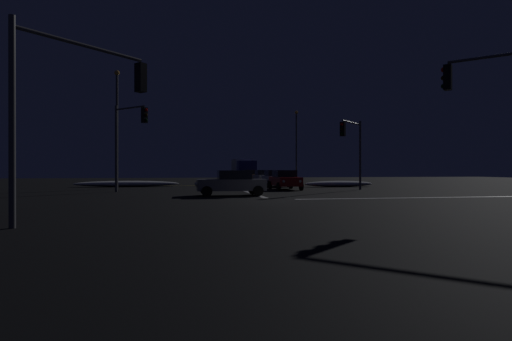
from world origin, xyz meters
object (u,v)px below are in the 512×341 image
at_px(traffic_signal_ne, 353,141).
at_px(sedan_white, 275,178).
at_px(traffic_signal_nw, 128,132).
at_px(sedan_red, 285,180).
at_px(streetlamp_right_far, 296,141).
at_px(sedan_silver, 264,177).
at_px(box_truck, 243,169).
at_px(sedan_gray_crossing, 232,183).
at_px(traffic_signal_sw, 78,91).
at_px(sedan_orange, 249,176).
at_px(streetlamp_left_near, 117,121).

bearing_deg(traffic_signal_ne, sedan_white, 117.02).
relative_size(sedan_white, traffic_signal_nw, 0.69).
xyz_separation_m(sedan_red, streetlamp_right_far, (6.55, 19.82, 4.54)).
height_order(sedan_silver, streetlamp_right_far, streetlamp_right_far).
distance_m(box_truck, sedan_gray_crossing, 32.83).
bearing_deg(traffic_signal_sw, sedan_orange, 72.74).
height_order(sedan_orange, traffic_signal_sw, traffic_signal_sw).
xyz_separation_m(sedan_silver, traffic_signal_nw, (-12.62, -14.54, 3.44)).
xyz_separation_m(box_truck, traffic_signal_sw, (-11.83, -44.16, 2.40)).
xyz_separation_m(sedan_white, traffic_signal_nw, (-12.43, -8.09, 3.44)).
relative_size(sedan_red, sedan_white, 1.00).
relative_size(sedan_gray_crossing, traffic_signal_ne, 0.79).
bearing_deg(sedan_silver, sedan_red, -93.20).
bearing_deg(streetlamp_left_near, sedan_white, 7.99).
relative_size(sedan_red, traffic_signal_sw, 0.73).
height_order(sedan_gray_crossing, traffic_signal_nw, traffic_signal_nw).
bearing_deg(traffic_signal_nw, sedan_orange, 60.02).
bearing_deg(sedan_silver, sedan_white, -91.74).
relative_size(sedan_red, sedan_silver, 1.00).
bearing_deg(sedan_red, sedan_white, 85.17).
bearing_deg(traffic_signal_nw, box_truck, 66.10).
distance_m(sedan_red, sedan_orange, 18.61).
bearing_deg(sedan_orange, streetlamp_right_far, 10.68).
height_order(sedan_orange, traffic_signal_ne, traffic_signal_ne).
bearing_deg(sedan_orange, traffic_signal_nw, -119.98).
height_order(sedan_silver, sedan_gray_crossing, same).
bearing_deg(traffic_signal_sw, sedan_red, 58.48).
bearing_deg(box_truck, sedan_silver, -88.61).
distance_m(box_truck, traffic_signal_sw, 45.78).
bearing_deg(traffic_signal_sw, streetlamp_left_near, 95.31).
relative_size(sedan_silver, sedan_orange, 1.00).
bearing_deg(sedan_gray_crossing, sedan_red, 53.17).
relative_size(box_truck, streetlamp_left_near, 0.83).
relative_size(sedan_white, streetlamp_right_far, 0.47).
height_order(sedan_red, sedan_orange, same).
height_order(sedan_white, box_truck, box_truck).
bearing_deg(traffic_signal_sw, sedan_white, 63.97).
height_order(sedan_red, sedan_white, same).
distance_m(sedan_red, sedan_silver, 12.26).
distance_m(box_truck, streetlamp_left_near, 26.04).
relative_size(sedan_silver, traffic_signal_nw, 0.69).
distance_m(sedan_orange, streetlamp_left_near, 20.73).
height_order(sedan_white, streetlamp_right_far, streetlamp_right_far).
xyz_separation_m(sedan_silver, traffic_signal_sw, (-12.15, -30.94, 3.30)).
xyz_separation_m(sedan_red, streetlamp_left_near, (-13.56, 3.82, 4.88)).
relative_size(sedan_orange, streetlamp_left_near, 0.43).
bearing_deg(sedan_silver, streetlamp_right_far, 52.28).
height_order(sedan_red, sedan_silver, same).
relative_size(sedan_orange, sedan_gray_crossing, 1.00).
bearing_deg(box_truck, sedan_gray_crossing, -99.68).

